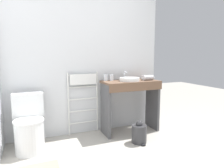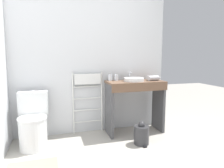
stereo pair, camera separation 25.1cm
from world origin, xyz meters
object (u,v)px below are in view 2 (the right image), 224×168
(towel_radiator, at_px, (88,89))
(cup_near_wall, at_px, (110,77))
(toilet, at_px, (33,125))
(sink_basin, at_px, (134,79))
(cup_near_edge, at_px, (116,78))
(hair_dryer, at_px, (154,78))
(trash_bin, at_px, (141,134))

(towel_radiator, distance_m, cup_near_wall, 0.41)
(towel_radiator, bearing_deg, toilet, -159.78)
(sink_basin, relative_size, cup_near_edge, 3.29)
(sink_basin, distance_m, hair_dryer, 0.34)
(cup_near_wall, bearing_deg, toilet, -168.28)
(toilet, distance_m, cup_near_edge, 1.42)
(towel_radiator, relative_size, cup_near_wall, 9.62)
(cup_near_edge, bearing_deg, cup_near_wall, 166.34)
(hair_dryer, relative_size, trash_bin, 0.67)
(toilet, relative_size, hair_dryer, 3.40)
(sink_basin, height_order, cup_near_edge, cup_near_edge)
(cup_near_edge, height_order, trash_bin, cup_near_edge)
(hair_dryer, bearing_deg, cup_near_wall, 163.51)
(towel_radiator, relative_size, sink_basin, 3.10)
(cup_near_wall, bearing_deg, hair_dryer, -16.49)
(toilet, height_order, cup_near_wall, cup_near_wall)
(toilet, height_order, trash_bin, toilet)
(sink_basin, bearing_deg, trash_bin, -96.86)
(toilet, xyz_separation_m, towel_radiator, (0.82, 0.30, 0.41))
(sink_basin, distance_m, cup_near_edge, 0.29)
(towel_radiator, height_order, hair_dryer, towel_radiator)
(cup_near_wall, relative_size, cup_near_edge, 1.06)
(towel_radiator, height_order, trash_bin, towel_radiator)
(cup_near_wall, height_order, hair_dryer, cup_near_wall)
(sink_basin, height_order, hair_dryer, hair_dryer)
(toilet, bearing_deg, cup_near_edge, 9.84)
(towel_radiator, bearing_deg, sink_basin, -18.57)
(toilet, bearing_deg, sink_basin, 2.50)
(towel_radiator, distance_m, hair_dryer, 1.09)
(sink_basin, relative_size, cup_near_wall, 3.10)
(sink_basin, bearing_deg, hair_dryer, -3.94)
(toilet, distance_m, sink_basin, 1.63)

